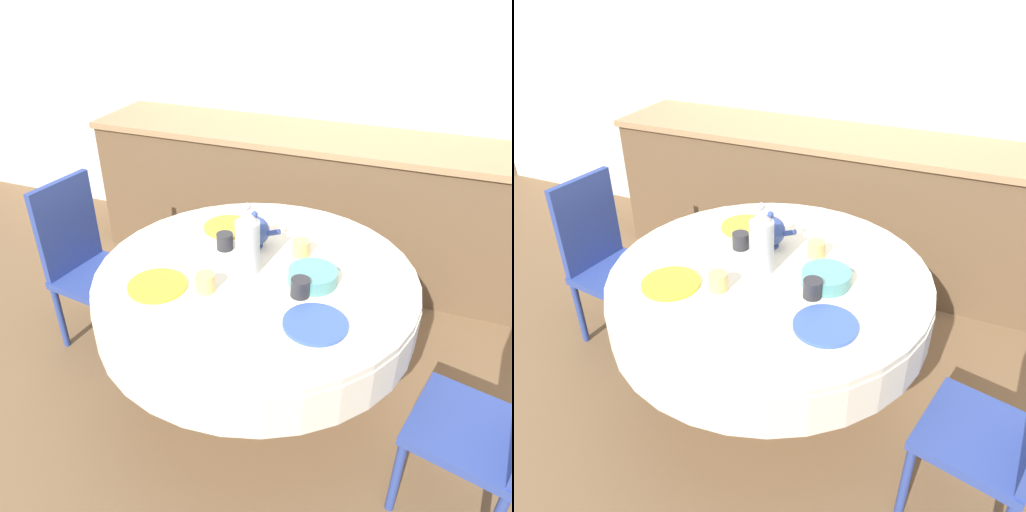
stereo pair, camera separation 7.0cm
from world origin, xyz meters
The scene contains 17 objects.
ground_plane centered at (0.00, 0.00, 0.00)m, with size 12.00×12.00×0.00m, color brown.
wall_back centered at (0.00, 1.70, 1.30)m, with size 7.00×0.05×2.60m.
kitchen_counter centered at (0.00, 1.36, 0.47)m, with size 3.24×0.64×0.94m.
dining_table centered at (0.00, 0.00, 0.63)m, with size 1.38×1.38×0.75m.
chair_left centered at (1.01, -0.25, 0.51)m, with size 0.48×0.48×0.94m.
chair_right centered at (-1.03, 0.13, 0.51)m, with size 0.45×0.45×0.94m.
plate_near_left centered at (-0.34, -0.25, 0.76)m, with size 0.24×0.24×0.01m, color yellow.
cup_near_left centered at (-0.14, -0.20, 0.79)m, with size 0.08×0.08×0.08m, color #DBB766.
plate_near_right centered at (0.33, -0.26, 0.76)m, with size 0.24×0.24×0.01m, color #3856AD.
cup_near_right centered at (0.22, -0.10, 0.79)m, with size 0.08×0.08×0.08m, color #28282D.
plate_far_left centered at (-0.27, 0.32, 0.76)m, with size 0.24×0.24×0.01m, color yellow.
cup_far_left centered at (-0.20, 0.13, 0.79)m, with size 0.08×0.08×0.08m, color #28282D.
plate_far_right centered at (0.32, 0.26, 0.76)m, with size 0.24×0.24×0.01m, color white.
cup_far_right centered at (0.14, 0.20, 0.79)m, with size 0.08×0.08×0.08m, color #DBB766.
coffee_carafe centered at (-0.04, 0.00, 0.89)m, with size 0.10×0.10×0.32m.
teapot centered at (-0.08, 0.20, 0.83)m, with size 0.19×0.14×0.18m.
fruit_bowl centered at (0.25, 0.01, 0.78)m, with size 0.20×0.20×0.06m, color #569993.
Camera 2 is at (0.71, -1.64, 1.92)m, focal length 35.00 mm.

